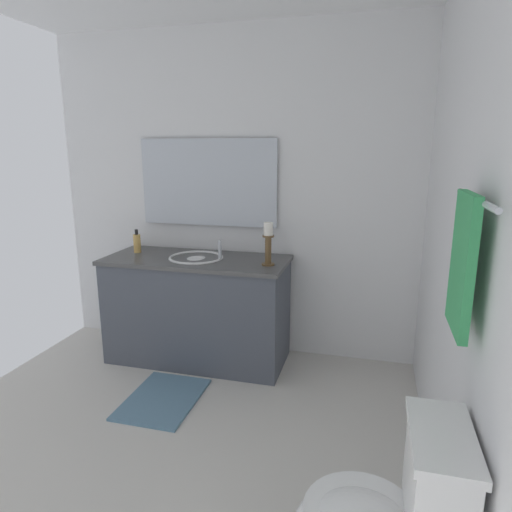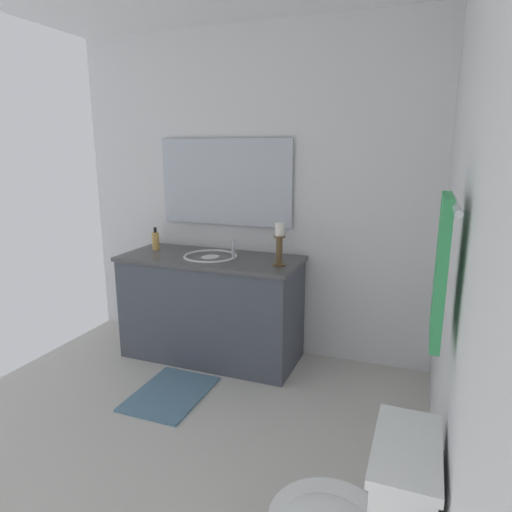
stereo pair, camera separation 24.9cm
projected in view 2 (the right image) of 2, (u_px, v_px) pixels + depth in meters
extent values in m
cube|color=beige|center=(141.00, 460.00, 2.36)|extent=(3.09, 2.86, 0.02)
cube|color=white|center=(464.00, 252.00, 1.57)|extent=(3.09, 0.04, 2.45)
cube|color=white|center=(250.00, 195.00, 3.47)|extent=(0.04, 2.86, 2.45)
cube|color=#474C56|center=(212.00, 309.00, 3.44)|extent=(0.55, 1.32, 0.77)
cube|color=#4C4C4C|center=(210.00, 259.00, 3.35)|extent=(0.58, 1.35, 0.03)
sphere|color=black|center=(145.00, 291.00, 3.75)|extent=(0.02, 0.02, 0.02)
sphere|color=black|center=(130.00, 298.00, 3.58)|extent=(0.02, 0.02, 0.02)
ellipsoid|color=white|center=(210.00, 263.00, 3.36)|extent=(0.38, 0.30, 0.11)
torus|color=white|center=(210.00, 256.00, 3.34)|extent=(0.40, 0.40, 0.02)
cylinder|color=silver|center=(234.00, 250.00, 3.26)|extent=(0.02, 0.02, 0.14)
cube|color=silver|center=(225.00, 182.00, 3.48)|extent=(0.02, 1.09, 0.66)
cylinder|color=brown|center=(279.00, 265.00, 3.09)|extent=(0.09, 0.09, 0.01)
cylinder|color=brown|center=(279.00, 251.00, 3.07)|extent=(0.04, 0.04, 0.20)
cylinder|color=brown|center=(279.00, 236.00, 3.05)|extent=(0.08, 0.08, 0.01)
cylinder|color=white|center=(280.00, 229.00, 3.03)|extent=(0.06, 0.06, 0.09)
cylinder|color=#E5B259|center=(156.00, 241.00, 3.56)|extent=(0.06, 0.06, 0.14)
cylinder|color=black|center=(155.00, 230.00, 3.54)|extent=(0.02, 0.02, 0.04)
cube|color=white|center=(402.00, 500.00, 1.34)|extent=(0.36, 0.17, 0.32)
cube|color=white|center=(407.00, 449.00, 1.30)|extent=(0.38, 0.19, 0.03)
cylinder|color=silver|center=(454.00, 202.00, 1.35)|extent=(0.58, 0.02, 0.02)
cube|color=#389E59|center=(441.00, 269.00, 1.41)|extent=(0.28, 0.03, 0.46)
cube|color=slate|center=(170.00, 394.00, 2.96)|extent=(0.60, 0.44, 0.02)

